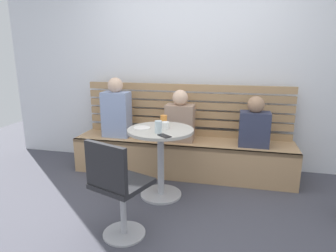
{
  "coord_description": "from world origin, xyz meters",
  "views": [
    {
      "loc": [
        0.62,
        -2.25,
        1.51
      ],
      "look_at": [
        -0.05,
        0.66,
        0.75
      ],
      "focal_mm": 31.52,
      "sensor_mm": 36.0,
      "label": 1
    }
  ],
  "objects": [
    {
      "name": "cafe_table",
      "position": [
        -0.11,
        0.56,
        0.52
      ],
      "size": [
        0.68,
        0.68,
        0.74
      ],
      "color": "#ADADB2",
      "rests_on": "ground"
    },
    {
      "name": "cup_glass_tall",
      "position": [
        -0.09,
        0.41,
        0.8
      ],
      "size": [
        0.07,
        0.07,
        0.12
      ],
      "primitive_type": "cylinder",
      "color": "silver",
      "rests_on": "cafe_table"
    },
    {
      "name": "booth_backrest",
      "position": [
        0.0,
        1.44,
        0.78
      ],
      "size": [
        2.65,
        0.04,
        0.67
      ],
      "color": "#A68157",
      "rests_on": "booth_bench"
    },
    {
      "name": "cup_ceramic_white",
      "position": [
        -0.07,
        0.59,
        0.78
      ],
      "size": [
        0.08,
        0.08,
        0.07
      ],
      "primitive_type": "cylinder",
      "color": "white",
      "rests_on": "cafe_table"
    },
    {
      "name": "booth_bench",
      "position": [
        0.0,
        1.2,
        0.22
      ],
      "size": [
        2.7,
        0.52,
        0.44
      ],
      "color": "tan",
      "rests_on": "ground"
    },
    {
      "name": "white_chair",
      "position": [
        -0.26,
        -0.25,
        0.46
      ],
      "size": [
        0.51,
        0.51,
        0.85
      ],
      "color": "#ADADB2",
      "rests_on": "ground"
    },
    {
      "name": "person_child_left",
      "position": [
        0.85,
        1.16,
        0.69
      ],
      "size": [
        0.34,
        0.22,
        0.58
      ],
      "color": "#333851",
      "rests_on": "booth_bench"
    },
    {
      "name": "person_child_middle",
      "position": [
        -0.03,
        1.18,
        0.72
      ],
      "size": [
        0.34,
        0.22,
        0.63
      ],
      "color": "#9E7F6B",
      "rests_on": "booth_bench"
    },
    {
      "name": "plate_small",
      "position": [
        -0.3,
        0.54,
        0.75
      ],
      "size": [
        0.17,
        0.17,
        0.01
      ],
      "primitive_type": "cylinder",
      "color": "white",
      "rests_on": "cafe_table"
    },
    {
      "name": "cup_tumbler_orange",
      "position": [
        -0.13,
        0.76,
        0.79
      ],
      "size": [
        0.07,
        0.07,
        0.1
      ],
      "primitive_type": "cylinder",
      "color": "orange",
      "rests_on": "cafe_table"
    },
    {
      "name": "phone_on_table",
      "position": [
        -0.01,
        0.31,
        0.74
      ],
      "size": [
        0.15,
        0.14,
        0.01
      ],
      "primitive_type": "cube",
      "rotation": [
        0.0,
        0.0,
        0.86
      ],
      "color": "black",
      "rests_on": "cafe_table"
    },
    {
      "name": "back_wall",
      "position": [
        0.0,
        1.64,
        1.45
      ],
      "size": [
        5.2,
        0.1,
        2.9
      ],
      "primitive_type": "cube",
      "color": "silver",
      "rests_on": "ground"
    },
    {
      "name": "person_adult",
      "position": [
        -0.85,
        1.19,
        0.78
      ],
      "size": [
        0.34,
        0.22,
        0.75
      ],
      "color": "#8C9EC6",
      "rests_on": "booth_bench"
    },
    {
      "name": "ground",
      "position": [
        0.0,
        0.0,
        0.0
      ],
      "size": [
        8.0,
        8.0,
        0.0
      ],
      "primitive_type": "plane",
      "color": "#42424C"
    }
  ]
}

